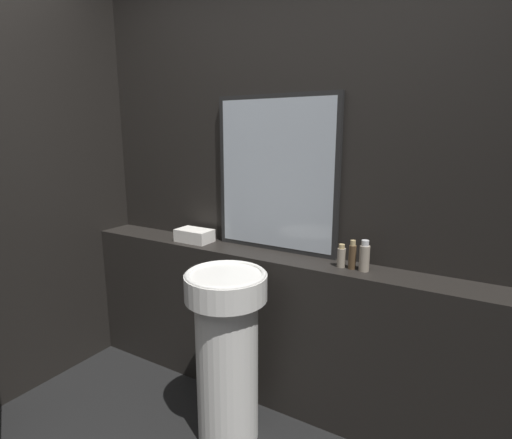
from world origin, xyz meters
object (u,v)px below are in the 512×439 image
object	(u,v)px
towel_stack	(194,235)
shampoo_bottle	(341,256)
lotion_bottle	(364,257)
pedestal_sink	(227,349)
mirror	(276,175)
conditioner_bottle	(352,256)

from	to	relation	value
towel_stack	shampoo_bottle	xyz separation A→B (m)	(0.96, -0.00, 0.02)
lotion_bottle	pedestal_sink	bearing A→B (deg)	-143.71
mirror	towel_stack	distance (m)	0.66
mirror	lotion_bottle	size ratio (longest dim) A/B	5.60
towel_stack	mirror	bearing A→B (deg)	10.85
pedestal_sink	conditioner_bottle	distance (m)	0.78
towel_stack	pedestal_sink	bearing A→B (deg)	-37.73
conditioner_bottle	pedestal_sink	bearing A→B (deg)	-140.48
pedestal_sink	lotion_bottle	distance (m)	0.82
towel_stack	lotion_bottle	bearing A→B (deg)	0.00
mirror	lotion_bottle	world-z (taller)	mirror
pedestal_sink	conditioner_bottle	xyz separation A→B (m)	(0.49, 0.40, 0.46)
mirror	lotion_bottle	distance (m)	0.67
conditioner_bottle	shampoo_bottle	bearing A→B (deg)	-180.00
pedestal_sink	mirror	xyz separation A→B (m)	(-0.00, 0.50, 0.83)
shampoo_bottle	lotion_bottle	xyz separation A→B (m)	(0.12, 0.00, 0.02)
mirror	pedestal_sink	bearing A→B (deg)	-89.92
shampoo_bottle	lotion_bottle	distance (m)	0.12
pedestal_sink	lotion_bottle	size ratio (longest dim) A/B	5.74
pedestal_sink	shampoo_bottle	size ratio (longest dim) A/B	7.51
shampoo_bottle	conditioner_bottle	size ratio (longest dim) A/B	0.81
mirror	lotion_bottle	xyz separation A→B (m)	(0.55, -0.10, -0.37)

